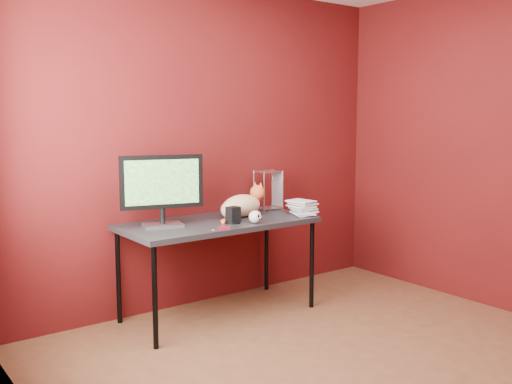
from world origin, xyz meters
TOP-DOWN VIEW (x-y plane):
  - room at (0.00, 0.00)m, footprint 3.52×3.52m
  - desk at (-0.15, 1.37)m, footprint 1.50×0.70m
  - monitor at (-0.60, 1.42)m, footprint 0.59×0.26m
  - cat at (0.10, 1.41)m, footprint 0.54×0.30m
  - skull_mug at (0.02, 1.12)m, footprint 0.10×0.11m
  - speaker at (-0.12, 1.22)m, footprint 0.11×0.11m
  - book_stack at (0.48, 1.22)m, footprint 0.23×0.26m
  - wire_rack at (0.50, 1.59)m, footprint 0.20×0.17m
  - pocket_knife at (-0.29, 1.08)m, footprint 0.09×0.05m
  - black_gadget at (-0.11, 1.22)m, footprint 0.05×0.04m
  - washer at (-0.36, 1.10)m, footprint 0.05×0.05m

SIDE VIEW (x-z plane):
  - desk at x=-0.15m, z-range 0.32..1.07m
  - washer at x=-0.36m, z-range 0.75..0.75m
  - pocket_knife at x=-0.29m, z-range 0.75..0.77m
  - black_gadget at x=-0.11m, z-range 0.75..0.77m
  - skull_mug at x=0.02m, z-range 0.75..0.85m
  - speaker at x=-0.12m, z-range 0.75..0.87m
  - cat at x=0.10m, z-range 0.71..0.97m
  - wire_rack at x=0.50m, z-range 0.75..1.08m
  - monitor at x=-0.60m, z-range 0.78..1.30m
  - book_stack at x=0.48m, z-range 0.75..2.04m
  - room at x=0.00m, z-range 0.14..2.75m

